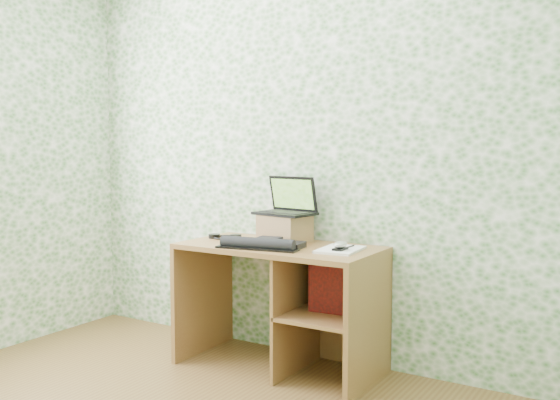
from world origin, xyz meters
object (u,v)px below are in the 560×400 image
Objects in this scene: riser at (285,228)px; keyboard at (263,244)px; desk at (293,290)px; laptop at (288,205)px; notepad at (340,250)px.

keyboard is (0.02, -0.28, -0.06)m from riser.
keyboard is (-0.11, -0.16, 0.29)m from desk.
laptop reaches higher than desk.
keyboard is at bearing -123.84° from desk.
desk is at bearing -41.92° from laptop.
notepad is at bearing 8.67° from keyboard.
notepad is at bearing -12.86° from laptop.
notepad is at bearing -16.72° from riser.
laptop reaches higher than riser.
desk is 3.14× the size of laptop.
riser is at bearing 137.98° from desk.
desk is at bearing 170.90° from notepad.
riser is 0.56× the size of keyboard.
riser is (-0.13, 0.12, 0.35)m from desk.
notepad is (0.45, -0.17, -0.22)m from laptop.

